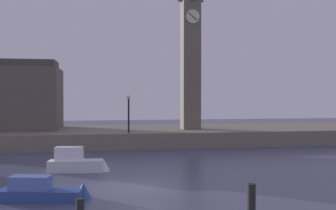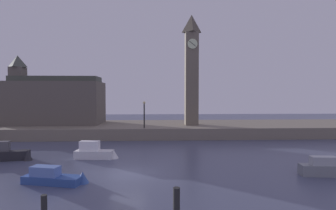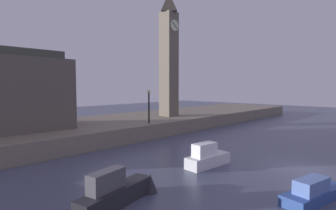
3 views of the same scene
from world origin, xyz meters
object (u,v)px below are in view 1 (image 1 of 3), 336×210
at_px(streetlamp, 129,109).
at_px(clock_tower, 191,51).
at_px(boat_tour_blue, 49,192).
at_px(boat_ferry_white, 79,163).

bearing_deg(streetlamp, clock_tower, 26.80).
xyz_separation_m(clock_tower, boat_tour_blue, (-11.48, -20.30, -9.20)).
distance_m(clock_tower, streetlamp, 9.48).
bearing_deg(clock_tower, streetlamp, -153.20).
bearing_deg(boat_ferry_white, streetlamp, 69.17).
bearing_deg(boat_tour_blue, streetlamp, 74.04).
xyz_separation_m(clock_tower, streetlamp, (-6.63, -3.35, -5.88)).
distance_m(streetlamp, boat_tour_blue, 17.94).
xyz_separation_m(boat_tour_blue, boat_ferry_white, (0.97, 6.75, 0.18)).
relative_size(boat_tour_blue, boat_ferry_white, 1.13).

